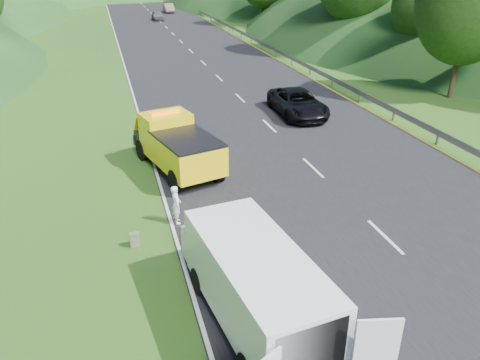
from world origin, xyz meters
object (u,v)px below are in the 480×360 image
object	(u,v)px
white_van	(254,281)
passing_suv	(297,115)
worker	(332,360)
suitcase	(135,240)
spare_tire	(320,345)
child	(208,251)
tow_truck	(176,144)
woman	(177,223)

from	to	relation	value
white_van	passing_suv	world-z (taller)	white_van
worker	suitcase	size ratio (longest dim) A/B	3.70
spare_tire	passing_suv	distance (m)	18.57
passing_suv	child	bearing A→B (deg)	-121.30
tow_truck	woman	world-z (taller)	tow_truck
suitcase	passing_suv	world-z (taller)	passing_suv
passing_suv	suitcase	bearing A→B (deg)	-130.00
tow_truck	worker	distance (m)	12.16
woman	child	size ratio (longest dim) A/B	1.54
child	passing_suv	size ratio (longest dim) A/B	0.18
white_van	worker	xyz separation A→B (m)	(1.41, -1.81, -1.29)
tow_truck	suitcase	bearing A→B (deg)	-126.83
spare_tire	child	bearing A→B (deg)	110.72
worker	spare_tire	size ratio (longest dim) A/B	2.96
white_van	passing_suv	bearing A→B (deg)	56.64
white_van	spare_tire	world-z (taller)	white_van
woman	suitcase	distance (m)	1.96
child	white_van	bearing A→B (deg)	-60.71
tow_truck	suitcase	xyz separation A→B (m)	(-2.34, -5.77, -0.95)
tow_truck	spare_tire	size ratio (longest dim) A/B	9.41
spare_tire	passing_suv	size ratio (longest dim) A/B	0.12
worker	passing_suv	bearing A→B (deg)	70.96
worker	child	bearing A→B (deg)	110.26
spare_tire	white_van	bearing A→B (deg)	136.16
tow_truck	child	distance (m)	6.81
woman	spare_tire	bearing A→B (deg)	-162.38
white_van	child	xyz separation A→B (m)	(-0.46, 3.46, -1.29)
tow_truck	worker	size ratio (longest dim) A/B	3.18
worker	tow_truck	bearing A→B (deg)	99.16
child	worker	world-z (taller)	worker
suitcase	tow_truck	bearing A→B (deg)	67.96
child	worker	distance (m)	5.59
spare_tire	worker	bearing A→B (deg)	-82.04
woman	worker	bearing A→B (deg)	-163.19
woman	worker	xyz separation A→B (m)	(2.53, -7.34, 0.00)
worker	spare_tire	world-z (taller)	worker
woman	suitcase	bearing A→B (deg)	123.62
tow_truck	woman	distance (m)	4.85
passing_suv	spare_tire	bearing A→B (deg)	-108.54
worker	suitcase	world-z (taller)	worker
tow_truck	child	bearing A→B (deg)	-105.61
tow_truck	child	world-z (taller)	tow_truck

